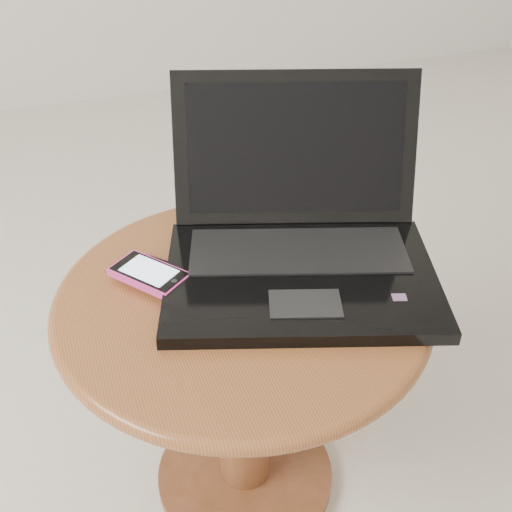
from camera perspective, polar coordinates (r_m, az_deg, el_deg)
name	(u,v)px	position (r m, az deg, el deg)	size (l,w,h in m)	color
table	(243,340)	(1.01, -1.16, -7.44)	(0.56, 0.56, 0.44)	#593416
laptop	(299,239)	(0.98, 3.82, 1.54)	(0.48, 0.46, 0.25)	black
phone_black	(166,277)	(0.97, -7.92, -1.85)	(0.12, 0.12, 0.01)	black
phone_pink	(149,274)	(0.97, -9.40, -1.58)	(0.12, 0.13, 0.01)	#E43996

